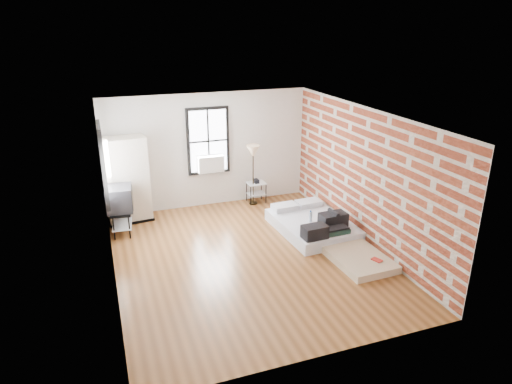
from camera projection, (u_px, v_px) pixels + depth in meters
name	position (u px, v px, depth m)	size (l,w,h in m)	color
ground	(248.00, 258.00, 8.96)	(6.00, 6.00, 0.00)	brown
room_shell	(253.00, 167.00, 8.74)	(5.02, 6.02, 2.80)	silver
mattress_main	(313.00, 224.00, 10.03)	(1.56, 2.05, 0.63)	silver
mattress_bare	(347.00, 248.00, 9.09)	(1.04, 1.87, 0.39)	#C2B38C
wardrobe	(127.00, 180.00, 10.31)	(1.05, 0.67, 1.97)	black
side_table	(256.00, 187.00, 11.57)	(0.48, 0.38, 0.62)	black
floor_lamp	(253.00, 154.00, 11.16)	(0.33, 0.33, 1.53)	black
tv_stand	(120.00, 200.00, 9.74)	(0.59, 0.80, 1.07)	black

